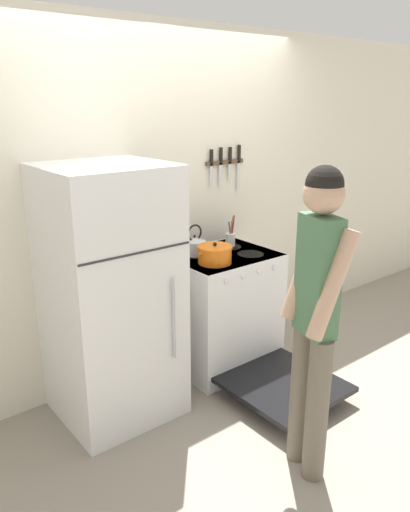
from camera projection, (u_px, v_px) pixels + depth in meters
ground_plane at (168, 358)px, 4.08m from camera, size 14.00×14.00×0.00m
wall_back at (162, 204)px, 3.71m from camera, size 10.00×0.06×2.55m
refrigerator at (111, 295)px, 3.17m from camera, size 0.73×0.73×1.66m
stove_range at (225, 312)px, 3.85m from camera, size 0.78×1.35×0.91m
dutch_oven_pot at (215, 254)px, 3.53m from camera, size 0.29×0.25×0.15m
tea_kettle at (195, 245)px, 3.72m from camera, size 0.21×0.17×0.23m
utensil_jar at (230, 238)px, 3.94m from camera, size 0.08×0.08×0.25m
person at (316, 309)px, 2.59m from camera, size 0.35×0.41×1.73m
wall_knife_strip at (225, 161)px, 3.94m from camera, size 0.38×0.03×0.36m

